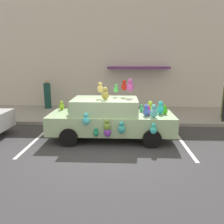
{
  "coord_description": "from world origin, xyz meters",
  "views": [
    {
      "loc": [
        0.5,
        -7.02,
        2.88
      ],
      "look_at": [
        0.1,
        1.9,
        0.9
      ],
      "focal_mm": 36.33,
      "sensor_mm": 36.0,
      "label": 1
    }
  ],
  "objects": [
    {
      "name": "ground_plane",
      "position": [
        0.0,
        0.0,
        0.0
      ],
      "size": [
        60.0,
        60.0,
        0.0
      ],
      "primitive_type": "plane",
      "color": "#38383A"
    },
    {
      "name": "storefront_building",
      "position": [
        0.01,
        7.14,
        3.19
      ],
      "size": [
        24.0,
        1.25,
        6.4
      ],
      "color": "beige",
      "rests_on": "ground"
    },
    {
      "name": "pedestrian_near_shopfront",
      "position": [
        -3.94,
        6.17,
        0.95
      ],
      "size": [
        0.4,
        0.4,
        1.75
      ],
      "color": "#19433B",
      "rests_on": "sidewalk"
    },
    {
      "name": "plush_covered_car",
      "position": [
        0.06,
        1.29,
        0.81
      ],
      "size": [
        4.63,
        2.14,
        2.26
      ],
      "color": "#9FBF8F",
      "rests_on": "ground"
    },
    {
      "name": "teddy_bear_on_sidewalk",
      "position": [
        -1.88,
        3.97,
        0.44
      ],
      "size": [
        0.33,
        0.27,
        0.62
      ],
      "color": "beige",
      "rests_on": "sidewalk"
    },
    {
      "name": "parking_stripe_front",
      "position": [
        2.73,
        1.0,
        0.0
      ],
      "size": [
        0.12,
        3.6,
        0.01
      ],
      "primitive_type": "cube",
      "color": "silver",
      "rests_on": "ground"
    },
    {
      "name": "sidewalk",
      "position": [
        0.0,
        5.0,
        0.07
      ],
      "size": [
        24.0,
        4.0,
        0.15
      ],
      "primitive_type": "cube",
      "color": "gray",
      "rests_on": "ground"
    },
    {
      "name": "parking_stripe_rear",
      "position": [
        -2.74,
        1.0,
        0.0
      ],
      "size": [
        0.12,
        3.6,
        0.01
      ],
      "primitive_type": "cube",
      "color": "silver",
      "rests_on": "ground"
    }
  ]
}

